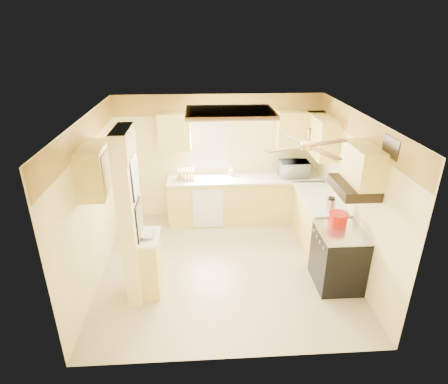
{
  "coord_description": "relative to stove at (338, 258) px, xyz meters",
  "views": [
    {
      "loc": [
        -0.36,
        -5.18,
        3.68
      ],
      "look_at": [
        -0.0,
        0.35,
        1.19
      ],
      "focal_mm": 30.0,
      "sensor_mm": 36.0,
      "label": 1
    }
  ],
  "objects": [
    {
      "name": "floor",
      "position": [
        -1.67,
        0.55,
        -0.46
      ],
      "size": [
        4.0,
        4.0,
        0.0
      ],
      "primitive_type": "plane",
      "color": "tan",
      "rests_on": "ground"
    },
    {
      "name": "utensil_crock",
      "position": [
        -1.44,
        2.26,
        0.54
      ],
      "size": [
        0.1,
        0.1,
        0.19
      ],
      "color": "white",
      "rests_on": "countertop_back"
    },
    {
      "name": "poster_menu",
      "position": [
        -2.91,
        0.0,
        1.39
      ],
      "size": [
        0.02,
        0.42,
        0.57
      ],
      "color": "black",
      "rests_on": "partition_column"
    },
    {
      "name": "wall_right",
      "position": [
        0.33,
        0.55,
        0.79
      ],
      "size": [
        0.0,
        3.8,
        3.8
      ],
      "primitive_type": "plane",
      "rotation": [
        1.57,
        0.0,
        -1.57
      ],
      "color": "#FDEA9A",
      "rests_on": "floor"
    },
    {
      "name": "partition_ledge",
      "position": [
        -2.8,
        0.0,
        -0.01
      ],
      "size": [
        0.25,
        0.55,
        0.9
      ],
      "primitive_type": "cube",
      "color": "#D8C85C",
      "rests_on": "floor"
    },
    {
      "name": "dutch_oven",
      "position": [
        0.0,
        0.21,
        0.55
      ],
      "size": [
        0.29,
        0.29,
        0.19
      ],
      "color": "#BC1109",
      "rests_on": "stove"
    },
    {
      "name": "wall_front",
      "position": [
        -1.67,
        -1.35,
        0.79
      ],
      "size": [
        4.0,
        0.0,
        4.0
      ],
      "primitive_type": "plane",
      "rotation": [
        -1.57,
        0.0,
        0.0
      ],
      "color": "#FDEA9A",
      "rests_on": "floor"
    },
    {
      "name": "poster_nashville",
      "position": [
        -2.91,
        0.0,
        0.74
      ],
      "size": [
        0.02,
        0.42,
        0.57
      ],
      "color": "black",
      "rests_on": "partition_column"
    },
    {
      "name": "upper_cab_back_left",
      "position": [
        -2.52,
        2.27,
        1.39
      ],
      "size": [
        0.6,
        0.35,
        0.7
      ],
      "primitive_type": "cube",
      "color": "#D8C85C",
      "rests_on": "wall_back"
    },
    {
      "name": "ceiling_light_panel",
      "position": [
        -1.57,
        1.05,
        2.0
      ],
      "size": [
        1.35,
        0.95,
        0.06
      ],
      "color": "brown",
      "rests_on": "ceiling"
    },
    {
      "name": "lower_cabinets_back",
      "position": [
        -1.17,
        2.15,
        -0.01
      ],
      "size": [
        3.0,
        0.6,
        0.9
      ],
      "primitive_type": "cube",
      "color": "#D8C85C",
      "rests_on": "floor"
    },
    {
      "name": "ceiling_fan",
      "position": [
        -0.67,
        -0.15,
        1.83
      ],
      "size": [
        1.15,
        1.15,
        0.26
      ],
      "color": "gold",
      "rests_on": "ceiling"
    },
    {
      "name": "stove",
      "position": [
        0.0,
        0.0,
        0.0
      ],
      "size": [
        0.68,
        0.77,
        0.92
      ],
      "color": "black",
      "rests_on": "floor"
    },
    {
      "name": "dishwasher_panel",
      "position": [
        -1.92,
        1.84,
        -0.03
      ],
      "size": [
        0.58,
        0.02,
        0.8
      ],
      "primitive_type": "cube",
      "color": "white",
      "rests_on": "lower_cabinets_back"
    },
    {
      "name": "window",
      "position": [
        -1.92,
        2.44,
        1.09
      ],
      "size": [
        0.92,
        0.02,
        1.02
      ],
      "color": "white",
      "rests_on": "wall_back"
    },
    {
      "name": "countertop_right",
      "position": [
        0.02,
        1.15,
        0.46
      ],
      "size": [
        0.64,
        1.44,
        0.04
      ],
      "primitive_type": "cube",
      "color": "silver",
      "rests_on": "lower_cabinets_right"
    },
    {
      "name": "ledge_top",
      "position": [
        -2.8,
        0.0,
        0.46
      ],
      "size": [
        0.28,
        0.58,
        0.04
      ],
      "primitive_type": "cube",
      "color": "silver",
      "rests_on": "partition_ledge"
    },
    {
      "name": "upper_cab_left_wall",
      "position": [
        -3.49,
        0.3,
        1.39
      ],
      "size": [
        0.35,
        0.75,
        0.7
      ],
      "primitive_type": "cube",
      "color": "#D8C85C",
      "rests_on": "wall_left"
    },
    {
      "name": "range_hood",
      "position": [
        0.07,
        0.0,
        1.16
      ],
      "size": [
        0.5,
        0.76,
        0.14
      ],
      "primitive_type": "cube",
      "color": "black",
      "rests_on": "upper_cab_over_stove"
    },
    {
      "name": "upper_cab_right",
      "position": [
        0.16,
        1.8,
        1.39
      ],
      "size": [
        0.35,
        1.0,
        0.7
      ],
      "primitive_type": "cube",
      "color": "#D8C85C",
      "rests_on": "wall_right"
    },
    {
      "name": "dish_rack",
      "position": [
        -2.34,
        2.13,
        0.55
      ],
      "size": [
        0.34,
        0.25,
        0.19
      ],
      "color": "#D5B97B",
      "rests_on": "countertop_back"
    },
    {
      "name": "vent_grate",
      "position": [
        0.31,
        -0.35,
        1.84
      ],
      "size": [
        0.02,
        0.4,
        0.25
      ],
      "primitive_type": "cube",
      "color": "black",
      "rests_on": "wall_right"
    },
    {
      "name": "lower_cabinets_right",
      "position": [
        0.03,
        1.15,
        -0.01
      ],
      "size": [
        0.6,
        1.4,
        0.9
      ],
      "primitive_type": "cube",
      "color": "#D8C85C",
      "rests_on": "floor"
    },
    {
      "name": "partition_column",
      "position": [
        -3.02,
        0.0,
        0.79
      ],
      "size": [
        0.2,
        0.7,
        2.5
      ],
      "primitive_type": "cube",
      "color": "#FDEA9A",
      "rests_on": "floor"
    },
    {
      "name": "bowl",
      "position": [
        -2.81,
        -0.01,
        0.51
      ],
      "size": [
        0.26,
        0.26,
        0.06
      ],
      "primitive_type": "imported",
      "rotation": [
        0.0,
        0.0,
        -0.06
      ],
      "color": "white",
      "rests_on": "ledge_top"
    },
    {
      "name": "upper_cab_over_stove",
      "position": [
        0.16,
        0.0,
        1.49
      ],
      "size": [
        0.35,
        0.76,
        0.52
      ],
      "primitive_type": "cube",
      "color": "#D8C85C",
      "rests_on": "wall_right"
    },
    {
      "name": "wall_back",
      "position": [
        -1.67,
        2.45,
        0.79
      ],
      "size": [
        4.0,
        0.0,
        4.0
      ],
      "primitive_type": "plane",
      "rotation": [
        1.57,
        0.0,
        0.0
      ],
      "color": "#FDEA9A",
      "rests_on": "floor"
    },
    {
      "name": "countertop_back",
      "position": [
        -1.17,
        2.14,
        0.46
      ],
      "size": [
        3.04,
        0.64,
        0.04
      ],
      "primitive_type": "cube",
      "color": "silver",
      "rests_on": "lower_cabinets_back"
    },
    {
      "name": "wallpaper_border",
      "position": [
        -1.67,
        2.43,
        1.84
      ],
      "size": [
        4.0,
        0.02,
        0.4
      ],
      "primitive_type": "cube",
      "color": "#FFD04B",
      "rests_on": "wall_back"
    },
    {
      "name": "wall_left",
      "position": [
        -3.67,
        0.55,
        0.79
      ],
      "size": [
        0.0,
        3.8,
        3.8
      ],
      "primitive_type": "plane",
      "rotation": [
        1.57,
        0.0,
        1.57
      ],
      "color": "#FDEA9A",
      "rests_on": "floor"
    },
    {
      "name": "microwave",
      "position": [
        -0.21,
        2.14,
        0.63
      ],
      "size": [
        0.56,
        0.38,
        0.31
      ],
      "primitive_type": "imported",
      "rotation": [
        0.0,
        0.0,
        3.15
      ],
      "color": "white",
      "rests_on": "countertop_back"
    },
    {
      "name": "upper_cab_back_right",
      "position": [
        -0.12,
        2.27,
        1.39
      ],
      "size": [
        0.9,
        0.35,
        0.7
      ],
      "primitive_type": "cube",
      "color": "#D8C85C",
      "rests_on": "wall_back"
    },
    {
      "name": "kettle",
      "position": [
        0.02,
        0.61,
        0.59
      ],
      "size": [
        0.16,
        0.16,
        0.24
      ],
      "color": "silver",
      "rests_on": "countertop_right"
    },
    {
      "name": "ceiling",
      "position": [
        -1.67,
        0.55,
        2.04
      ],
      "size": [
        4.0,
        4.0,
        0.0
      ],
      "primitive_type": "plane",
      "rotation": [
        3.14,
        0.0,
        0.0
      ],
      "color": "white",
      "rests_on": "wall_back"
    }
  ]
}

